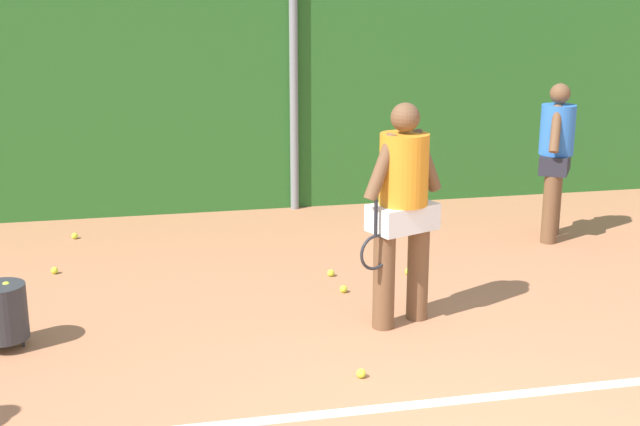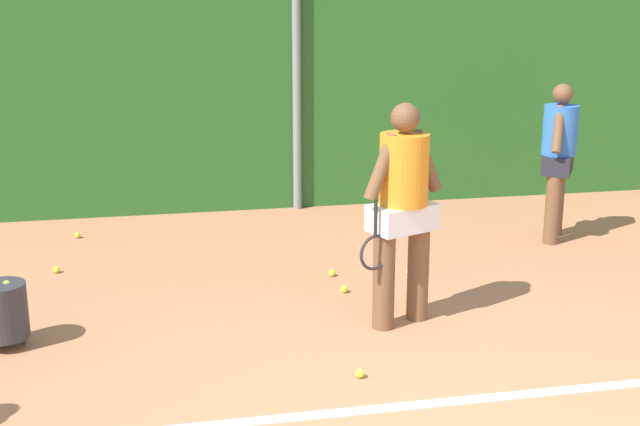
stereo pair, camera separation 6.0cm
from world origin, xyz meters
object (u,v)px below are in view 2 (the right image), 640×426
(ball_hopper, at_px, (3,311))
(tennis_ball_7, at_px, (344,289))
(tennis_ball_4, at_px, (77,235))
(tennis_ball_10, at_px, (332,273))
(player_midcourt, at_px, (403,203))
(tennis_ball_0, at_px, (56,270))
(player_backcourt_far, at_px, (558,153))
(tennis_ball_9, at_px, (360,374))
(tennis_ball_8, at_px, (424,267))
(tennis_ball_5, at_px, (410,272))

(ball_hopper, xyz_separation_m, tennis_ball_7, (2.75, 0.62, -0.26))
(tennis_ball_4, bearing_deg, tennis_ball_10, -35.76)
(player_midcourt, bearing_deg, tennis_ball_7, -91.48)
(ball_hopper, height_order, tennis_ball_7, ball_hopper)
(player_midcourt, bearing_deg, tennis_ball_0, -54.50)
(player_backcourt_far, height_order, ball_hopper, player_backcourt_far)
(player_midcourt, distance_m, tennis_ball_4, 4.12)
(player_midcourt, xyz_separation_m, tennis_ball_4, (-2.72, 2.95, -0.96))
(tennis_ball_7, height_order, tennis_ball_9, same)
(player_backcourt_far, bearing_deg, tennis_ball_9, 167.40)
(tennis_ball_9, xyz_separation_m, tennis_ball_10, (0.26, 2.10, 0.00))
(tennis_ball_4, bearing_deg, tennis_ball_8, -27.93)
(tennis_ball_5, bearing_deg, player_backcourt_far, 23.78)
(player_backcourt_far, height_order, tennis_ball_4, player_backcourt_far)
(player_midcourt, relative_size, tennis_ball_9, 26.93)
(player_midcourt, distance_m, tennis_ball_10, 1.57)
(player_backcourt_far, relative_size, tennis_ball_9, 25.11)
(ball_hopper, distance_m, tennis_ball_10, 2.95)
(tennis_ball_4, distance_m, tennis_ball_8, 3.75)
(ball_hopper, bearing_deg, tennis_ball_10, 21.24)
(tennis_ball_0, bearing_deg, tennis_ball_7, -22.46)
(player_midcourt, bearing_deg, player_backcourt_far, -161.74)
(player_midcourt, relative_size, player_backcourt_far, 1.07)
(player_backcourt_far, distance_m, tennis_ball_5, 2.21)
(tennis_ball_7, xyz_separation_m, tennis_ball_8, (0.88, 0.43, 0.00))
(tennis_ball_8, bearing_deg, ball_hopper, -163.83)
(tennis_ball_0, height_order, tennis_ball_9, same)
(tennis_ball_0, bearing_deg, tennis_ball_9, -50.00)
(player_backcourt_far, height_order, tennis_ball_7, player_backcourt_far)
(tennis_ball_4, relative_size, tennis_ball_7, 1.00)
(tennis_ball_5, distance_m, tennis_ball_9, 2.22)
(player_backcourt_far, xyz_separation_m, tennis_ball_0, (-5.10, -0.10, -0.90))
(player_backcourt_far, xyz_separation_m, tennis_ball_7, (-2.55, -1.15, -0.90))
(player_backcourt_far, xyz_separation_m, tennis_ball_10, (-2.57, -0.70, -0.90))
(tennis_ball_5, height_order, tennis_ball_10, same)
(ball_hopper, bearing_deg, tennis_ball_9, -22.66)
(tennis_ball_5, bearing_deg, tennis_ball_4, 149.49)
(tennis_ball_7, xyz_separation_m, tennis_ball_9, (-0.27, -1.66, 0.00))
(tennis_ball_5, relative_size, tennis_ball_10, 1.00)
(tennis_ball_0, bearing_deg, tennis_ball_10, -13.53)
(player_midcourt, relative_size, tennis_ball_0, 26.93)
(tennis_ball_0, distance_m, tennis_ball_7, 2.76)
(tennis_ball_7, distance_m, tennis_ball_8, 0.98)
(tennis_ball_0, xyz_separation_m, tennis_ball_9, (2.27, -2.71, 0.00))
(tennis_ball_0, relative_size, tennis_ball_4, 1.00)
(tennis_ball_4, relative_size, tennis_ball_10, 1.00)
(tennis_ball_5, relative_size, tennis_ball_7, 1.00)
(tennis_ball_7, bearing_deg, tennis_ball_8, 26.23)
(ball_hopper, distance_m, tennis_ball_7, 2.83)
(ball_hopper, height_order, tennis_ball_8, ball_hopper)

